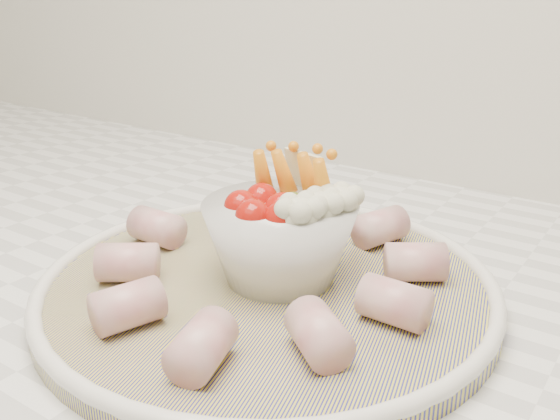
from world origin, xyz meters
The scene contains 3 objects.
serving_platter centered at (0.13, 1.40, 0.93)m, with size 0.43×0.43×0.02m.
veggie_bowl centered at (0.14, 1.41, 0.97)m, with size 0.12×0.12×0.10m.
cured_meat_rolls centered at (0.13, 1.40, 0.95)m, with size 0.28×0.28×0.03m.
Camera 1 is at (0.39, 1.04, 1.16)m, focal length 40.00 mm.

